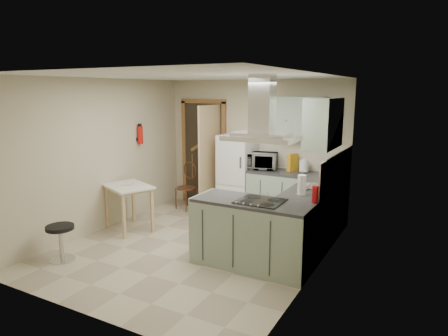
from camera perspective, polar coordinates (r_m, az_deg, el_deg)
The scene contains 28 objects.
floor at distance 6.11m, azimuth -4.15°, elevation -11.15°, with size 4.20×4.20×0.00m, color #B4AA8C.
ceiling at distance 5.66m, azimuth -4.51°, elevation 12.99°, with size 4.20×4.20×0.00m, color silver.
back_wall at distance 7.58m, azimuth 4.31°, elevation 3.02°, with size 3.60×3.60×0.00m, color #BCB192.
left_wall at distance 6.89m, azimuth -17.02°, elevation 1.75°, with size 4.20×4.20×0.00m, color #BCB192.
right_wall at distance 5.03m, azimuth 13.19°, elevation -1.37°, with size 4.20×4.20×0.00m, color #BCB192.
doorway at distance 8.09m, azimuth -2.91°, elevation 2.11°, with size 1.10×0.12×2.10m, color brown.
fridge at distance 7.49m, azimuth 1.92°, elevation -0.95°, with size 0.60×0.60×1.50m, color white.
counter_back at distance 7.22m, azimuth 8.03°, elevation -3.95°, with size 1.08×0.60×0.90m, color #9EB2A0.
counter_right at distance 6.36m, azimuth 12.99°, elevation -6.21°, with size 0.60×1.95×0.90m, color #9EB2A0.
splashback at distance 7.25m, azimuth 11.20°, elevation 1.67°, with size 1.68×0.02×0.50m, color beige.
wall_cabinet_back at distance 7.02m, azimuth 10.93°, elevation 7.13°, with size 0.85×0.35×0.70m, color #9EB2A0.
wall_cabinet_right at distance 5.80m, azimuth 14.05°, elevation 6.22°, with size 0.35×0.90×0.70m, color #9EB2A0.
peninsula at distance 5.34m, azimuth 4.14°, elevation -9.31°, with size 1.55×0.65×0.90m, color #9EB2A0.
hob at distance 5.16m, azimuth 5.22°, elevation -4.73°, with size 0.58×0.50×0.01m, color black.
extractor_hood at distance 5.00m, azimuth 5.38°, elevation 4.28°, with size 0.90×0.55×0.10m, color silver.
sink at distance 6.08m, azimuth 12.73°, elevation -2.56°, with size 0.45×0.40×0.01m, color silver.
fire_extinguisher at distance 7.47m, azimuth -11.88°, elevation 4.62°, with size 0.10×0.10×0.32m, color #B2140F.
drop_leaf_table at distance 6.86m, azimuth -13.43°, elevation -5.53°, with size 0.82×0.61×0.77m, color tan.
bentwood_chair at distance 7.86m, azimuth -5.37°, elevation -2.86°, with size 0.38×0.38×0.85m, color #442E16.
stool at distance 5.99m, azimuth -22.25°, elevation -9.86°, with size 0.37×0.37×0.50m, color black.
microwave at distance 7.24m, azimuth 5.43°, elevation 1.02°, with size 0.54×0.37×0.30m, color black.
kettle at distance 7.05m, azimuth 11.35°, elevation 0.31°, with size 0.16×0.16×0.24m, color white.
cereal_box at distance 7.13m, azimuth 9.76°, elevation 0.79°, with size 0.08×0.21×0.31m, color orange.
soap_bottle at distance 6.55m, azimuth 15.75°, elevation -0.86°, with size 0.09×0.09×0.20m, color silver.
paper_towel at distance 5.54m, azimuth 11.06°, elevation -2.34°, with size 0.11×0.11×0.29m, color white.
cup at distance 5.85m, azimuth 11.60°, elevation -2.64°, with size 0.11×0.11×0.09m, color silver.
red_bottle at distance 5.20m, azimuth 12.86°, elevation -3.68°, with size 0.08×0.08×0.22m, color red.
book at distance 6.87m, azimuth -14.21°, elevation -1.84°, with size 0.15×0.21×0.09m, color #973632.
Camera 1 is at (3.08, -4.75, 2.31)m, focal length 32.00 mm.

